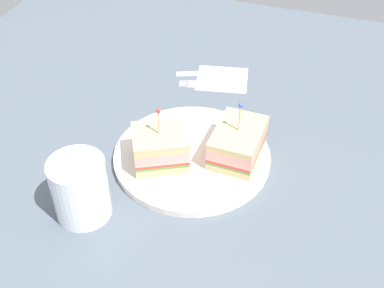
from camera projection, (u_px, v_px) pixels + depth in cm
name	position (u px, v px, depth cm)	size (l,w,h in cm)	color
ground_plane	(192.00, 163.00, 81.34)	(117.07, 117.07, 2.00)	#4C5660
plate	(192.00, 156.00, 80.31)	(25.03, 25.03, 1.16)	silver
sandwich_half_front	(160.00, 148.00, 76.75)	(10.52, 10.05, 10.16)	tan
sandwich_half_back	(238.00, 143.00, 78.01)	(7.41, 10.39, 10.11)	tan
drink_glass	(81.00, 191.00, 69.43)	(7.90, 7.90, 9.40)	silver
napkin	(222.00, 79.00, 98.12)	(9.75, 8.77, 0.15)	white
fork	(202.00, 84.00, 96.54)	(11.67, 3.91, 0.35)	silver
knife	(205.00, 73.00, 99.64)	(12.29, 5.95, 0.35)	silver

